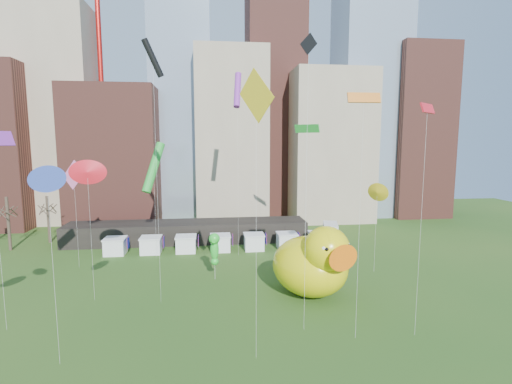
{
  "coord_description": "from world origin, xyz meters",
  "views": [
    {
      "loc": [
        -0.38,
        -19.54,
        16.08
      ],
      "look_at": [
        3.31,
        11.11,
        12.0
      ],
      "focal_mm": 27.0,
      "sensor_mm": 36.0,
      "label": 1
    }
  ],
  "objects": [
    {
      "name": "kite_9",
      "position": [
        -17.23,
        30.53,
        11.85
      ],
      "size": [
        3.23,
        1.97,
        13.82
      ],
      "color": "silver",
      "rests_on": "ground"
    },
    {
      "name": "kite_8",
      "position": [
        -12.26,
        19.58,
        13.07
      ],
      "size": [
        2.42,
        0.38,
        14.28
      ],
      "color": "silver",
      "rests_on": "ground"
    },
    {
      "name": "kite_2",
      "position": [
        7.44,
        10.97,
        22.2
      ],
      "size": [
        1.58,
        0.77,
        24.49
      ],
      "color": "silver",
      "rests_on": "ground"
    },
    {
      "name": "kite_0",
      "position": [
        16.45,
        9.01,
        18.42
      ],
      "size": [
        2.12,
        1.91,
        18.99
      ],
      "color": "silver",
      "rests_on": "ground"
    },
    {
      "name": "skyline",
      "position": [
        2.25,
        61.06,
        21.44
      ],
      "size": [
        101.0,
        23.0,
        68.0
      ],
      "color": "brown",
      "rests_on": "ground"
    },
    {
      "name": "small_duck",
      "position": [
        9.77,
        25.72,
        1.53
      ],
      "size": [
        4.34,
        4.78,
        3.34
      ],
      "rotation": [
        0.0,
        0.0,
        0.39
      ],
      "color": "white",
      "rests_on": "ground"
    },
    {
      "name": "seahorse_green",
      "position": [
        0.03,
        24.02,
        4.0
      ],
      "size": [
        1.38,
        1.68,
        5.58
      ],
      "rotation": [
        0.0,
        0.0,
        -0.09
      ],
      "color": "silver",
      "rests_on": "ground"
    },
    {
      "name": "big_duck",
      "position": [
        10.1,
        17.98,
        3.61
      ],
      "size": [
        10.03,
        11.23,
        7.86
      ],
      "rotation": [
        0.0,
        0.0,
        0.36
      ],
      "color": "yellow",
      "rests_on": "ground"
    },
    {
      "name": "kite_5",
      "position": [
        -11.45,
        8.1,
        13.51
      ],
      "size": [
        1.3,
        1.61,
        14.46
      ],
      "color": "silver",
      "rests_on": "ground"
    },
    {
      "name": "kite_10",
      "position": [
        -5.48,
        18.32,
        23.67
      ],
      "size": [
        2.11,
        1.4,
        25.47
      ],
      "color": "silver",
      "rests_on": "ground"
    },
    {
      "name": "box_truck",
      "position": [
        19.09,
        40.04,
        1.37
      ],
      "size": [
        3.83,
        6.63,
        2.66
      ],
      "rotation": [
        0.0,
        0.0,
        -0.26
      ],
      "color": "silver",
      "rests_on": "ground"
    },
    {
      "name": "kite_3",
      "position": [
        12.47,
        30.81,
        17.66
      ],
      "size": [
        2.92,
        2.84,
        18.29
      ],
      "color": "silver",
      "rests_on": "ground"
    },
    {
      "name": "bare_trees",
      "position": [
        -30.17,
        40.54,
        4.01
      ],
      "size": [
        8.44,
        6.44,
        8.5
      ],
      "color": "#382B21",
      "rests_on": "ground"
    },
    {
      "name": "kite_7",
      "position": [
        3.49,
        33.61,
        22.93
      ],
      "size": [
        1.39,
        3.05,
        25.46
      ],
      "color": "silver",
      "rests_on": "ground"
    },
    {
      "name": "kite_6",
      "position": [
        11.32,
        9.11,
        19.17
      ],
      "size": [
        2.57,
        0.43,
        19.76
      ],
      "color": "silver",
      "rests_on": "ground"
    },
    {
      "name": "seahorse_purple",
      "position": [
        12.03,
        20.72,
        3.95
      ],
      "size": [
        1.21,
        1.52,
        5.41
      ],
      "rotation": [
        0.0,
        0.0,
        -0.02
      ],
      "color": "silver",
      "rests_on": "ground"
    },
    {
      "name": "kite_4",
      "position": [
        2.84,
        7.09,
        18.95
      ],
      "size": [
        2.01,
        3.22,
        21.06
      ],
      "color": "silver",
      "rests_on": "ground"
    },
    {
      "name": "kite_12",
      "position": [
        19.72,
        24.53,
        9.95
      ],
      "size": [
        1.11,
        2.11,
        11.05
      ],
      "color": "silver",
      "rests_on": "ground"
    },
    {
      "name": "vendor_tents",
      "position": [
        1.02,
        36.0,
        1.11
      ],
      "size": [
        33.24,
        2.8,
        2.4
      ],
      "color": "white",
      "rests_on": "ground"
    },
    {
      "name": "kite_11",
      "position": [
        -7.86,
        33.21,
        12.59
      ],
      "size": [
        3.38,
        3.87,
        16.0
      ],
      "color": "silver",
      "rests_on": "ground"
    },
    {
      "name": "pavilion",
      "position": [
        -4.0,
        42.0,
        1.6
      ],
      "size": [
        38.0,
        6.0,
        3.2
      ],
      "primitive_type": "cube",
      "color": "black",
      "rests_on": "ground"
    }
  ]
}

